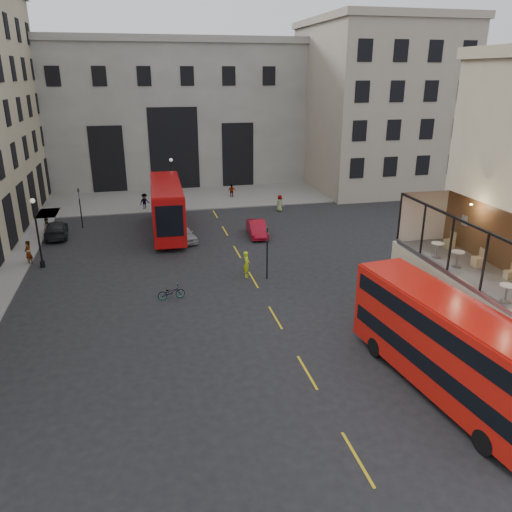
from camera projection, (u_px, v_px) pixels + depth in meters
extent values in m
plane|color=black|center=(345.00, 367.00, 24.90)|extent=(140.00, 140.00, 0.00)
cube|color=black|center=(439.00, 321.00, 25.27)|extent=(0.08, 9.20, 3.00)
cube|color=brown|center=(504.00, 241.00, 24.50)|extent=(0.04, 10.00, 2.90)
cube|color=beige|center=(423.00, 216.00, 28.77)|extent=(3.00, 0.04, 2.90)
cube|color=black|center=(483.00, 214.00, 23.69)|extent=(3.00, 10.00, 0.04)
cube|color=slate|center=(447.00, 272.00, 24.34)|extent=(0.12, 10.00, 0.18)
cube|color=black|center=(455.00, 217.00, 23.39)|extent=(0.12, 10.00, 0.10)
cube|color=beige|center=(464.00, 221.00, 27.37)|extent=(0.04, 0.45, 0.55)
cylinder|color=#FFD899|center=(471.00, 204.00, 25.71)|extent=(0.12, 0.12, 0.05)
cube|color=tan|center=(467.00, 314.00, 25.50)|extent=(3.00, 11.00, 4.50)
cube|color=slate|center=(473.00, 272.00, 24.71)|extent=(3.00, 10.00, 0.10)
cube|color=#9D9B92|center=(169.00, 113.00, 64.64)|extent=(34.00, 10.00, 18.00)
cube|color=#9D9B92|center=(165.00, 41.00, 61.67)|extent=(35.00, 10.60, 0.80)
cube|color=black|center=(174.00, 149.00, 61.41)|extent=(6.00, 0.12, 10.00)
cube|color=black|center=(108.00, 160.00, 60.06)|extent=(4.00, 0.12, 8.00)
cube|color=black|center=(238.00, 155.00, 63.45)|extent=(4.00, 0.12, 8.00)
cube|color=#A19481|center=(375.00, 106.00, 62.27)|extent=(16.00, 18.00, 20.00)
cube|color=#A19481|center=(382.00, 21.00, 58.96)|extent=(16.60, 18.60, 0.80)
cube|color=slate|center=(171.00, 198.00, 58.36)|extent=(40.00, 12.00, 0.12)
cylinder|color=black|center=(267.00, 260.00, 35.18)|extent=(0.10, 0.10, 2.80)
imported|color=black|center=(267.00, 235.00, 34.53)|extent=(0.16, 0.20, 1.00)
cylinder|color=black|center=(81.00, 214.00, 46.85)|extent=(0.10, 0.10, 2.80)
imported|color=black|center=(79.00, 194.00, 46.20)|extent=(0.16, 0.20, 1.00)
cylinder|color=black|center=(38.00, 236.00, 36.91)|extent=(0.14, 0.14, 5.00)
cylinder|color=black|center=(43.00, 264.00, 37.68)|extent=(0.36, 0.36, 0.50)
sphere|color=silver|center=(33.00, 201.00, 35.99)|extent=(0.36, 0.36, 0.36)
cylinder|color=black|center=(172.00, 185.00, 53.87)|extent=(0.14, 0.14, 5.00)
cylinder|color=black|center=(174.00, 205.00, 54.64)|extent=(0.36, 0.36, 0.50)
sphere|color=silver|center=(171.00, 160.00, 52.95)|extent=(0.36, 0.36, 0.36)
cube|color=red|center=(446.00, 345.00, 22.29)|extent=(3.93, 11.44, 3.98)
cube|color=black|center=(444.00, 356.00, 22.49)|extent=(3.89, 10.84, 0.82)
cube|color=black|center=(449.00, 320.00, 21.87)|extent=(3.89, 10.84, 0.82)
cube|color=red|center=(452.00, 304.00, 21.60)|extent=(3.80, 11.21, 0.12)
cylinder|color=black|center=(375.00, 347.00, 25.73)|extent=(0.41, 1.05, 1.02)
cylinder|color=black|center=(413.00, 340.00, 26.48)|extent=(0.41, 1.05, 1.02)
cylinder|color=black|center=(484.00, 442.00, 19.11)|extent=(0.41, 1.05, 1.02)
cube|color=#A90B0B|center=(167.00, 206.00, 45.07)|extent=(2.92, 11.68, 4.12)
cube|color=black|center=(167.00, 213.00, 45.27)|extent=(2.94, 11.05, 0.84)
cube|color=black|center=(166.00, 193.00, 44.63)|extent=(2.94, 11.05, 0.84)
cube|color=#A90B0B|center=(166.00, 184.00, 44.35)|extent=(2.81, 11.44, 0.13)
cylinder|color=black|center=(154.00, 217.00, 48.93)|extent=(0.32, 1.06, 1.06)
cylinder|color=black|center=(179.00, 216.00, 49.39)|extent=(0.32, 1.06, 1.06)
cylinder|color=black|center=(156.00, 242.00, 41.78)|extent=(0.32, 1.06, 1.06)
cylinder|color=black|center=(185.00, 240.00, 42.23)|extent=(0.32, 1.06, 1.06)
imported|color=#969A9E|center=(182.00, 234.00, 43.38)|extent=(2.78, 4.30, 1.36)
imported|color=maroon|center=(257.00, 229.00, 44.76)|extent=(1.74, 4.29, 1.38)
imported|color=black|center=(56.00, 229.00, 44.54)|extent=(2.44, 4.98, 1.39)
imported|color=gray|center=(171.00, 292.00, 32.32)|extent=(1.81, 0.80, 0.92)
imported|color=#C3E217|center=(246.00, 264.00, 35.70)|extent=(0.64, 0.80, 1.91)
imported|color=gray|center=(48.00, 228.00, 44.24)|extent=(1.09, 0.99, 1.81)
imported|color=gray|center=(145.00, 202.00, 53.33)|extent=(1.32, 1.16, 1.77)
imported|color=gray|center=(232.00, 191.00, 58.36)|extent=(0.97, 0.43, 1.63)
imported|color=gray|center=(280.00, 203.00, 52.81)|extent=(0.90, 1.01, 1.74)
imported|color=gray|center=(28.00, 253.00, 37.98)|extent=(0.67, 0.81, 1.90)
cylinder|color=white|center=(508.00, 285.00, 21.10)|extent=(0.63, 0.63, 0.04)
cylinder|color=slate|center=(506.00, 293.00, 21.23)|extent=(0.08, 0.08, 0.73)
cylinder|color=slate|center=(505.00, 301.00, 21.36)|extent=(0.46, 0.46, 0.03)
cylinder|color=beige|center=(458.00, 252.00, 24.96)|extent=(0.65, 0.65, 0.04)
cylinder|color=slate|center=(457.00, 259.00, 25.10)|extent=(0.09, 0.09, 0.76)
cylinder|color=slate|center=(456.00, 266.00, 25.23)|extent=(0.48, 0.48, 0.03)
cylinder|color=silver|center=(438.00, 243.00, 26.24)|extent=(0.65, 0.65, 0.04)
cylinder|color=slate|center=(437.00, 250.00, 26.38)|extent=(0.09, 0.09, 0.76)
cylinder|color=slate|center=(436.00, 257.00, 26.51)|extent=(0.48, 0.48, 0.03)
cube|color=tan|center=(509.00, 275.00, 23.66)|extent=(0.42, 0.42, 0.41)
cube|color=tan|center=(477.00, 262.00, 25.15)|extent=(0.47, 0.47, 0.50)
cube|color=tan|center=(483.00, 253.00, 25.04)|extent=(0.05, 0.47, 0.45)
cube|color=tan|center=(449.00, 244.00, 27.88)|extent=(0.50, 0.50, 0.49)
cube|color=tan|center=(453.00, 235.00, 27.79)|extent=(0.09, 0.46, 0.44)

